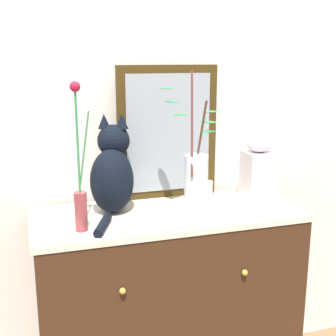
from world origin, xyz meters
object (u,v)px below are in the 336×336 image
vase_glass_clear (196,175)px  candle_pillar (206,193)px  mirror_leaning (168,133)px  bowl_porcelain (196,210)px  cat_sitting (112,172)px  sideboard (168,310)px  jar_lidded_porcelain (258,168)px  vase_slim_green (80,191)px

vase_glass_clear → candle_pillar: 0.19m
mirror_leaning → bowl_porcelain: mirror_leaning is taller
mirror_leaning → candle_pillar: (0.12, -0.16, -0.24)m
cat_sitting → sideboard: bearing=-18.7°
cat_sitting → candle_pillar: (0.39, -0.03, -0.11)m
sideboard → bowl_porcelain: 0.48m
mirror_leaning → cat_sitting: bearing=-154.9°
cat_sitting → jar_lidded_porcelain: bearing=-0.4°
mirror_leaning → bowl_porcelain: 0.39m
bowl_porcelain → candle_pillar: size_ratio=1.95×
sideboard → candle_pillar: (0.18, 0.04, 0.49)m
sideboard → vase_slim_green: (-0.36, -0.10, 0.59)m
jar_lidded_porcelain → mirror_leaning: bearing=160.8°
vase_glass_clear → candle_pillar: bearing=52.6°
bowl_porcelain → vase_glass_clear: vase_glass_clear is taller
mirror_leaning → vase_slim_green: size_ratio=1.09×
vase_slim_green → vase_glass_clear: (0.44, 0.02, 0.02)m
sideboard → cat_sitting: (-0.21, 0.07, 0.60)m
bowl_porcelain → jar_lidded_porcelain: (0.35, 0.15, 0.11)m
mirror_leaning → vase_glass_clear: (0.03, -0.28, -0.12)m
sideboard → jar_lidded_porcelain: size_ratio=3.64×
sideboard → candle_pillar: size_ratio=9.50×
sideboard → jar_lidded_porcelain: (0.43, 0.07, 0.57)m
jar_lidded_porcelain → sideboard: bearing=-171.3°
bowl_porcelain → candle_pillar: bearing=53.2°
mirror_leaning → jar_lidded_porcelain: 0.42m
sideboard → vase_glass_clear: 0.62m
sideboard → mirror_leaning: 0.76m
mirror_leaning → candle_pillar: mirror_leaning is taller
bowl_porcelain → vase_slim_green: bearing=-177.5°
sideboard → bowl_porcelain: bearing=-45.1°
vase_slim_green → vase_glass_clear: size_ratio=1.03×
vase_slim_green → jar_lidded_porcelain: (0.79, 0.17, -0.02)m
sideboard → vase_slim_green: 0.70m
vase_slim_green → cat_sitting: bearing=50.3°
candle_pillar → vase_glass_clear: bearing=-127.4°
bowl_porcelain → vase_glass_clear: bearing=117.2°
cat_sitting → jar_lidded_porcelain: cat_sitting is taller
cat_sitting → candle_pillar: bearing=-4.8°
mirror_leaning → cat_sitting: size_ratio=1.47×
jar_lidded_porcelain → vase_glass_clear: bearing=-156.5°
cat_sitting → vase_slim_green: bearing=-129.7°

